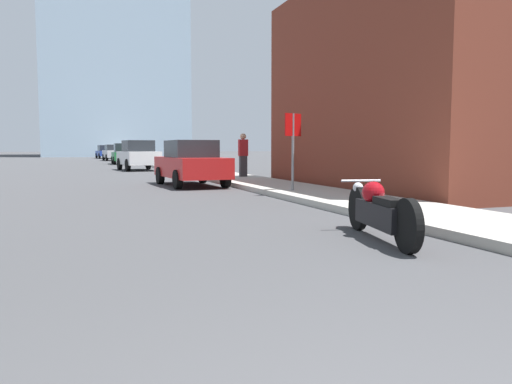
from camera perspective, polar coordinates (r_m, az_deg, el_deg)
The scene contains 10 objects.
sidewalk at distance 41.32m, azimuth -11.68°, elevation 3.25°, with size 2.22×240.00×0.15m.
brick_storefront at distance 17.60m, azimuth 21.08°, elevation 11.13°, with size 8.35×9.94×6.50m.
motorcycle at distance 7.15m, azimuth 13.88°, elevation -2.12°, with size 0.79×2.44×0.80m.
parked_car_red at distance 17.12m, azimuth -7.44°, elevation 3.30°, with size 1.96×4.09×1.54m.
parked_car_white at distance 29.69m, azimuth -13.30°, elevation 4.10°, with size 2.21×3.97×1.73m.
parked_car_green at distance 41.73m, azimuth -14.79°, elevation 4.23°, with size 1.97×3.99×1.67m.
parked_car_silver at distance 53.99m, azimuth -15.98°, elevation 4.36°, with size 2.12×4.31×1.66m.
parked_car_blue at distance 65.47m, azimuth -16.84°, elevation 4.42°, with size 2.28×4.46×1.67m.
stop_sign at distance 13.45m, azimuth 4.24°, elevation 6.19°, with size 0.57×0.26×2.05m.
pedestrian at distance 19.90m, azimuth -1.48°, elevation 4.32°, with size 0.36×0.24×1.72m.
Camera 1 is at (-1.24, -0.88, 1.27)m, focal length 35.00 mm.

